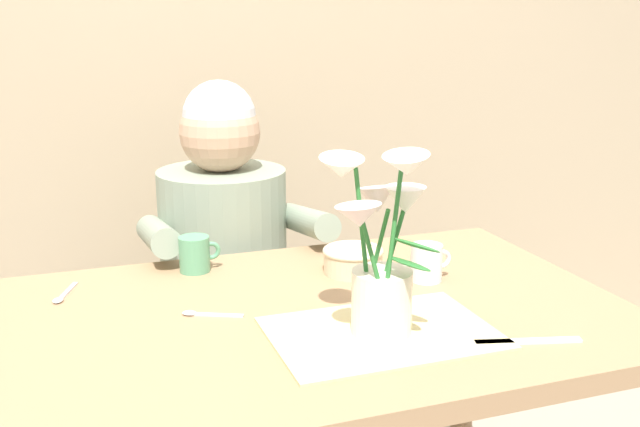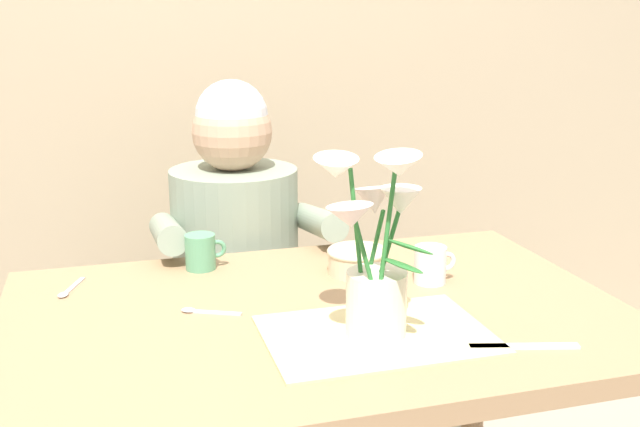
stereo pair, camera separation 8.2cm
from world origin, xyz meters
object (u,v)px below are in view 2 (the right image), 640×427
at_px(flower_vase, 375,254).
at_px(tea_cup, 201,252).
at_px(dinner_knife, 524,346).
at_px(ceramic_mug, 431,265).
at_px(seated_person, 237,289).
at_px(ceramic_bowl, 357,260).

height_order(flower_vase, tea_cup, flower_vase).
bearing_deg(dinner_knife, ceramic_mug, 108.38).
relative_size(seated_person, dinner_knife, 5.97).
relative_size(ceramic_bowl, tea_cup, 1.46).
height_order(seated_person, ceramic_mug, seated_person).
bearing_deg(tea_cup, ceramic_bowl, -20.79).
relative_size(flower_vase, tea_cup, 3.71).
height_order(dinner_knife, ceramic_mug, ceramic_mug).
relative_size(dinner_knife, ceramic_mug, 2.04).
bearing_deg(ceramic_bowl, flower_vase, -104.00).
xyz_separation_m(dinner_knife, ceramic_mug, (-0.02, 0.34, 0.04)).
bearing_deg(dinner_knife, ceramic_bowl, 123.77).
distance_m(ceramic_mug, tea_cup, 0.51).
bearing_deg(ceramic_mug, seated_person, 121.57).
height_order(seated_person, flower_vase, seated_person).
height_order(ceramic_bowl, ceramic_mug, ceramic_mug).
xyz_separation_m(flower_vase, ceramic_mug, (0.21, 0.23, -0.11)).
relative_size(flower_vase, ceramic_bowl, 2.54).
distance_m(seated_person, ceramic_mug, 0.66).
distance_m(ceramic_bowl, dinner_knife, 0.47).
bearing_deg(ceramic_mug, tea_cup, 153.87).
height_order(ceramic_mug, tea_cup, same).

